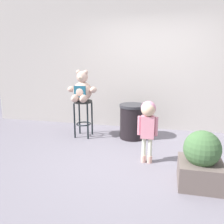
{
  "coord_description": "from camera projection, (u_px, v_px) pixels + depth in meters",
  "views": [
    {
      "loc": [
        0.36,
        -3.42,
        1.59
      ],
      "look_at": [
        -0.58,
        0.58,
        0.63
      ],
      "focal_mm": 38.3,
      "sensor_mm": 36.0,
      "label": 1
    }
  ],
  "objects": [
    {
      "name": "teddy_bear",
      "position": [
        82.0,
        90.0,
        4.63
      ],
      "size": [
        0.58,
        0.52,
        0.6
      ],
      "color": "#C1A091",
      "rests_on": "bar_stool_with_teddy"
    },
    {
      "name": "bar_stool_with_teddy",
      "position": [
        83.0,
        111.0,
        4.75
      ],
      "size": [
        0.36,
        0.36,
        0.74
      ],
      "color": "#252726",
      "rests_on": "ground_plane"
    },
    {
      "name": "child_walking",
      "position": [
        148.0,
        119.0,
        3.52
      ],
      "size": [
        0.3,
        0.24,
        0.95
      ],
      "rotation": [
        0.0,
        0.0,
        -1.06
      ],
      "color": "#DAA899",
      "rests_on": "ground_plane"
    },
    {
      "name": "trash_bin",
      "position": [
        133.0,
        121.0,
        4.69
      ],
      "size": [
        0.52,
        0.52,
        0.68
      ],
      "color": "black",
      "rests_on": "ground_plane"
    },
    {
      "name": "planter_with_shrub",
      "position": [
        201.0,
        161.0,
        2.95
      ],
      "size": [
        0.53,
        0.53,
        0.71
      ],
      "color": "#625550",
      "rests_on": "ground_plane"
    },
    {
      "name": "building_wall",
      "position": [
        152.0,
        57.0,
        5.19
      ],
      "size": [
        7.63,
        0.3,
        3.13
      ],
      "primitive_type": "cube",
      "color": "#ABA49F",
      "rests_on": "ground_plane"
    },
    {
      "name": "ground_plane",
      "position": [
        140.0,
        162.0,
        3.68
      ],
      "size": [
        24.0,
        24.0,
        0.0
      ],
      "primitive_type": "plane",
      "color": "slate"
    }
  ]
}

